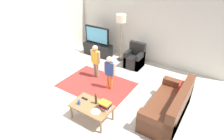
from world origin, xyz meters
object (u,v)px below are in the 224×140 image
Objects in this scene: coffee_table at (92,107)px; soda_can at (79,102)px; bottle at (96,99)px; plate at (96,112)px; book_stack at (105,105)px; tv_stand at (98,49)px; couch at (170,108)px; floor_lamp at (121,21)px; tv at (97,36)px; tv_remote at (85,99)px; armchair at (135,59)px; child_near_tv at (96,59)px; child_center at (109,70)px.

soda_can reaches higher than coffee_table.
plate is (0.17, -0.24, -0.12)m from bottle.
soda_can is (-0.61, -0.22, -0.04)m from book_stack.
tv_stand is 3.65m from bottle.
couch is at bearing 42.31° from plate.
floor_lamp is at bearing 141.99° from couch.
tv is at bearing 126.37° from plate.
soda_can is (0.02, -0.22, 0.05)m from tv_remote.
tv_remote is at bearing -179.99° from book_stack.
soda_can is at bearing -59.99° from tv.
armchair is at bearing -1.30° from tv_stand.
coffee_table is 8.33× the size of soda_can.
coffee_table is 0.38m from book_stack.
book_stack reaches higher than tv_remote.
armchair reaches higher than coffee_table.
child_near_tv is at bearing 117.97° from tv_remote.
tv reaches higher than coffee_table.
bottle is 1.39× the size of plate.
armchair is 7.50× the size of soda_can.
soda_can is at bearing -76.04° from floor_lamp.
coffee_table is at bearing 151.42° from plate.
couch is 1.93m from coffee_table.
couch reaches higher than tv_remote.
child_near_tv is at bearing -118.03° from armchair.
floor_lamp reaches higher than book_stack.
bottle is (2.15, -2.91, -0.30)m from tv.
couch is 1.97m from child_center.
book_stack is at bearing 19.81° from soda_can.
child_center reaches higher than tv_remote.
bottle is (2.15, -2.93, 0.30)m from tv_stand.
child_center is (0.02, -1.71, 0.36)m from armchair.
book_stack is at bearing 63.26° from plate.
tv reaches higher than bottle.
plate is at bearing -28.58° from coffee_table.
tv_stand is 4.21× the size of book_stack.
tv_remote is at bearing 95.19° from soda_can.
child_center is 1.23m from tv_remote.
tv_stand is at bearing 124.53° from coffee_table.
child_near_tv is at bearing 169.15° from couch.
child_near_tv is at bearing 124.26° from coffee_table.
floor_lamp is at bearing 9.87° from tv.
plate is at bearing 0.00° from soda_can.
tv reaches higher than child_center.
floor_lamp reaches higher than bottle.
tv_stand is at bearing 152.14° from couch.
tv is 9.17× the size of soda_can.
soda_can is at bearing -88.42° from armchair.
floor_lamp is at bearing 111.76° from plate.
book_stack is (0.70, -2.91, 0.22)m from armchair.
floor_lamp is at bearing 110.56° from bottle.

